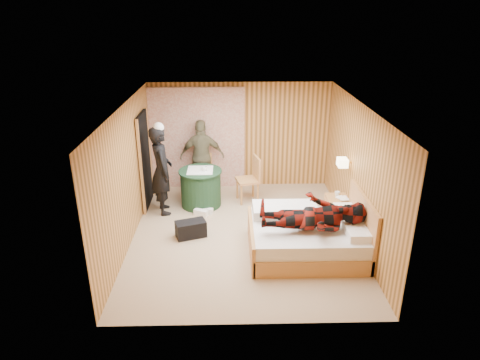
{
  "coord_description": "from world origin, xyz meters",
  "views": [
    {
      "loc": [
        -0.24,
        -7.22,
        4.1
      ],
      "look_at": [
        -0.06,
        0.22,
        1.05
      ],
      "focal_mm": 32.0,
      "sensor_mm": 36.0,
      "label": 1
    }
  ],
  "objects_px": {
    "wall_lamp": "(343,162)",
    "bed": "(308,236)",
    "man_at_table": "(202,156)",
    "woman_standing": "(162,170)",
    "round_table": "(201,188)",
    "man_on_bed": "(314,208)",
    "nightstand": "(337,212)",
    "chair_far": "(203,170)",
    "chair_near": "(251,176)",
    "duffel_bag": "(191,229)"
  },
  "relations": [
    {
      "from": "round_table",
      "to": "chair_far",
      "type": "height_order",
      "value": "chair_far"
    },
    {
      "from": "round_table",
      "to": "man_at_table",
      "type": "xyz_separation_m",
      "value": [
        0.0,
        0.78,
        0.45
      ]
    },
    {
      "from": "nightstand",
      "to": "man_at_table",
      "type": "bearing_deg",
      "value": 147.07
    },
    {
      "from": "duffel_bag",
      "to": "man_on_bed",
      "type": "relative_size",
      "value": 0.32
    },
    {
      "from": "wall_lamp",
      "to": "man_on_bed",
      "type": "bearing_deg",
      "value": -120.53
    },
    {
      "from": "man_at_table",
      "to": "nightstand",
      "type": "bearing_deg",
      "value": 145.72
    },
    {
      "from": "round_table",
      "to": "woman_standing",
      "type": "distance_m",
      "value": 0.98
    },
    {
      "from": "wall_lamp",
      "to": "bed",
      "type": "distance_m",
      "value": 1.67
    },
    {
      "from": "round_table",
      "to": "chair_far",
      "type": "distance_m",
      "value": 0.74
    },
    {
      "from": "nightstand",
      "to": "man_on_bed",
      "type": "height_order",
      "value": "man_on_bed"
    },
    {
      "from": "bed",
      "to": "nightstand",
      "type": "relative_size",
      "value": 3.3
    },
    {
      "from": "bed",
      "to": "round_table",
      "type": "bearing_deg",
      "value": 135.39
    },
    {
      "from": "bed",
      "to": "duffel_bag",
      "type": "height_order",
      "value": "bed"
    },
    {
      "from": "round_table",
      "to": "man_on_bed",
      "type": "height_order",
      "value": "man_on_bed"
    },
    {
      "from": "nightstand",
      "to": "duffel_bag",
      "type": "relative_size",
      "value": 1.08
    },
    {
      "from": "wall_lamp",
      "to": "nightstand",
      "type": "distance_m",
      "value": 1.0
    },
    {
      "from": "man_at_table",
      "to": "man_on_bed",
      "type": "height_order",
      "value": "man_on_bed"
    },
    {
      "from": "chair_near",
      "to": "round_table",
      "type": "bearing_deg",
      "value": -92.58
    },
    {
      "from": "nightstand",
      "to": "woman_standing",
      "type": "height_order",
      "value": "woman_standing"
    },
    {
      "from": "nightstand",
      "to": "woman_standing",
      "type": "xyz_separation_m",
      "value": [
        -3.54,
        0.71,
        0.64
      ]
    },
    {
      "from": "chair_near",
      "to": "woman_standing",
      "type": "relative_size",
      "value": 0.55
    },
    {
      "from": "man_on_bed",
      "to": "chair_near",
      "type": "bearing_deg",
      "value": 110.83
    },
    {
      "from": "chair_near",
      "to": "duffel_bag",
      "type": "height_order",
      "value": "chair_near"
    },
    {
      "from": "nightstand",
      "to": "duffel_bag",
      "type": "distance_m",
      "value": 2.91
    },
    {
      "from": "bed",
      "to": "man_at_table",
      "type": "height_order",
      "value": "man_at_table"
    },
    {
      "from": "chair_far",
      "to": "wall_lamp",
      "type": "bearing_deg",
      "value": -27.11
    },
    {
      "from": "man_at_table",
      "to": "woman_standing",
      "type": "bearing_deg",
      "value": 53.17
    },
    {
      "from": "bed",
      "to": "duffel_bag",
      "type": "distance_m",
      "value": 2.21
    },
    {
      "from": "round_table",
      "to": "man_on_bed",
      "type": "relative_size",
      "value": 0.53
    },
    {
      "from": "bed",
      "to": "chair_far",
      "type": "xyz_separation_m",
      "value": [
        -2.01,
        2.72,
        0.23
      ]
    },
    {
      "from": "bed",
      "to": "man_on_bed",
      "type": "distance_m",
      "value": 0.7
    },
    {
      "from": "woman_standing",
      "to": "man_on_bed",
      "type": "distance_m",
      "value": 3.39
    },
    {
      "from": "chair_near",
      "to": "man_on_bed",
      "type": "xyz_separation_m",
      "value": [
        0.92,
        -2.42,
        0.37
      ]
    },
    {
      "from": "bed",
      "to": "man_on_bed",
      "type": "relative_size",
      "value": 1.13
    },
    {
      "from": "chair_far",
      "to": "chair_near",
      "type": "bearing_deg",
      "value": -22.14
    },
    {
      "from": "woman_standing",
      "to": "man_on_bed",
      "type": "height_order",
      "value": "woman_standing"
    },
    {
      "from": "chair_far",
      "to": "man_on_bed",
      "type": "distance_m",
      "value": 3.6
    },
    {
      "from": "wall_lamp",
      "to": "chair_far",
      "type": "relative_size",
      "value": 0.28
    },
    {
      "from": "wall_lamp",
      "to": "bed",
      "type": "xyz_separation_m",
      "value": [
        -0.8,
        -1.08,
        -0.99
      ]
    },
    {
      "from": "round_table",
      "to": "chair_near",
      "type": "relative_size",
      "value": 0.9
    },
    {
      "from": "duffel_bag",
      "to": "wall_lamp",
      "type": "bearing_deg",
      "value": -9.4
    },
    {
      "from": "nightstand",
      "to": "duffel_bag",
      "type": "xyz_separation_m",
      "value": [
        -2.88,
        -0.38,
        -0.14
      ]
    },
    {
      "from": "nightstand",
      "to": "man_at_table",
      "type": "relative_size",
      "value": 0.35
    },
    {
      "from": "chair_near",
      "to": "wall_lamp",
      "type": "bearing_deg",
      "value": 43.56
    },
    {
      "from": "chair_near",
      "to": "nightstand",
      "type": "bearing_deg",
      "value": 40.33
    },
    {
      "from": "round_table",
      "to": "man_on_bed",
      "type": "distance_m",
      "value": 3.06
    },
    {
      "from": "chair_near",
      "to": "duffel_bag",
      "type": "relative_size",
      "value": 1.84
    },
    {
      "from": "woman_standing",
      "to": "round_table",
      "type": "bearing_deg",
      "value": -85.44
    },
    {
      "from": "bed",
      "to": "nightstand",
      "type": "distance_m",
      "value": 1.23
    },
    {
      "from": "chair_near",
      "to": "man_at_table",
      "type": "bearing_deg",
      "value": -130.38
    }
  ]
}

